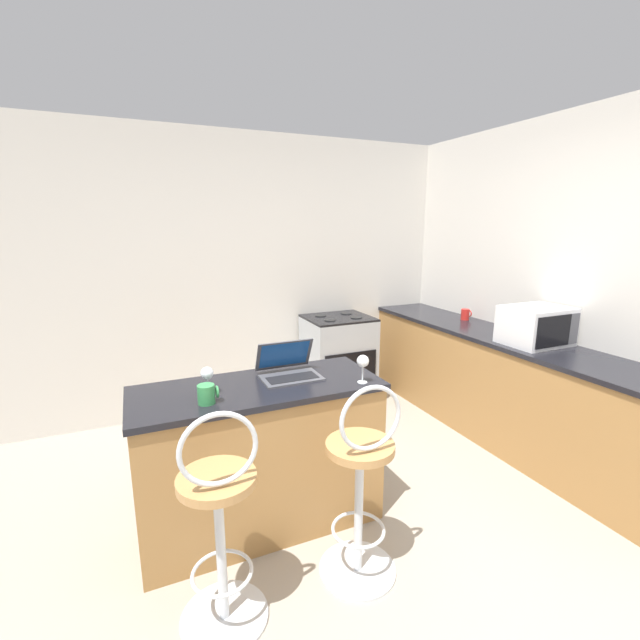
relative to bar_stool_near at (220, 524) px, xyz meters
name	(u,v)px	position (x,y,z in m)	size (l,w,h in m)	color
ground_plane	(392,590)	(0.79, -0.16, -0.51)	(20.00, 20.00, 0.00)	gray
wall_back	(251,275)	(0.79, 2.38, 0.79)	(12.00, 0.06, 2.60)	silver
breakfast_bar	(261,456)	(0.35, 0.59, -0.07)	(1.40, 0.57, 0.88)	#9E703D
counter_right	(500,386)	(2.50, 0.85, -0.07)	(0.58, 3.04, 0.88)	#9E703D
bar_stool_near	(220,524)	(0.00, 0.00, 0.00)	(0.40, 0.40, 1.06)	silver
bar_stool_far	(361,486)	(0.69, 0.00, 0.00)	(0.40, 0.40, 1.06)	silver
laptop	(288,367)	(0.56, 0.67, 0.43)	(0.35, 0.29, 0.21)	#47474C
microwave	(536,326)	(2.51, 0.58, 0.52)	(0.47, 0.37, 0.29)	silver
stove_range	(338,360)	(1.57, 2.05, -0.07)	(0.63, 0.56, 0.89)	#9EA3A8
mug_green	(207,394)	(0.04, 0.45, 0.42)	(0.10, 0.09, 0.10)	#338447
mug_red	(465,314)	(2.63, 1.45, 0.43)	(0.10, 0.08, 0.10)	red
wine_glass_short	(207,375)	(0.06, 0.57, 0.48)	(0.07, 0.07, 0.15)	silver
wine_glass_tall	(363,362)	(0.91, 0.39, 0.50)	(0.07, 0.07, 0.17)	silver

